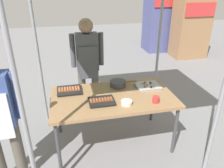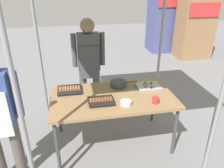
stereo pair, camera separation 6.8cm
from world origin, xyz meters
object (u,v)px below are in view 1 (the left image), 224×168
object	(u,v)px
stall_table	(113,99)
neighbor_stall_right	(191,27)
condiment_bowl	(127,103)
cooking_wok	(118,83)
tray_grilled_sausages	(101,101)
tray_pork_links	(69,90)
neighbor_stall_left	(163,19)
tray_meat_skewers	(148,86)
drink_cup_near_edge	(156,99)
vendor_woman	(88,61)

from	to	relation	value
stall_table	neighbor_stall_right	bearing A→B (deg)	47.36
condiment_bowl	neighbor_stall_right	bearing A→B (deg)	50.44
cooking_wok	stall_table	bearing A→B (deg)	-117.21
tray_grilled_sausages	tray_pork_links	bearing A→B (deg)	134.13
stall_table	tray_pork_links	bearing A→B (deg)	155.67
condiment_bowl	cooking_wok	bearing A→B (deg)	87.64
stall_table	neighbor_stall_left	world-z (taller)	neighbor_stall_left
stall_table	neighbor_stall_left	distance (m)	4.91
tray_meat_skewers	cooking_wok	bearing A→B (deg)	163.05
tray_meat_skewers	stall_table	bearing A→B (deg)	-164.95
cooking_wok	condiment_bowl	distance (m)	0.51
stall_table	drink_cup_near_edge	size ratio (longest dim) A/B	18.49
vendor_woman	tray_grilled_sausages	bearing A→B (deg)	92.68
condiment_bowl	neighbor_stall_right	world-z (taller)	neighbor_stall_right
drink_cup_near_edge	vendor_woman	world-z (taller)	vendor_woman
cooking_wok	neighbor_stall_left	bearing A→B (deg)	58.17
stall_table	drink_cup_near_edge	distance (m)	0.56
cooking_wok	neighbor_stall_left	distance (m)	4.61
stall_table	vendor_woman	distance (m)	0.91
tray_grilled_sausages	tray_pork_links	world-z (taller)	same
tray_meat_skewers	cooking_wok	world-z (taller)	cooking_wok
tray_pork_links	cooking_wok	bearing A→B (deg)	1.72
stall_table	cooking_wok	xyz separation A→B (m)	(0.14, 0.27, 0.10)
tray_pork_links	cooking_wok	distance (m)	0.69
neighbor_stall_left	cooking_wok	bearing A→B (deg)	-121.83
drink_cup_near_edge	cooking_wok	bearing A→B (deg)	121.80
tray_meat_skewers	drink_cup_near_edge	size ratio (longest dim) A/B	3.81
drink_cup_near_edge	vendor_woman	size ratio (longest dim) A/B	0.05
vendor_woman	cooking_wok	bearing A→B (deg)	122.02
stall_table	drink_cup_near_edge	world-z (taller)	drink_cup_near_edge
cooking_wok	tray_pork_links	bearing A→B (deg)	-178.28
tray_grilled_sausages	cooking_wok	xyz separation A→B (m)	(0.31, 0.41, 0.02)
drink_cup_near_edge	neighbor_stall_left	bearing A→B (deg)	64.94
condiment_bowl	vendor_woman	bearing A→B (deg)	107.32
tray_grilled_sausages	neighbor_stall_right	size ratio (longest dim) A/B	0.18
tray_grilled_sausages	drink_cup_near_edge	distance (m)	0.67
tray_meat_skewers	neighbor_stall_left	size ratio (longest dim) A/B	0.17
cooking_wok	neighbor_stall_left	size ratio (longest dim) A/B	0.20
neighbor_stall_left	stall_table	bearing A→B (deg)	-121.54
neighbor_stall_left	neighbor_stall_right	size ratio (longest dim) A/B	1.12
tray_pork_links	condiment_bowl	size ratio (longest dim) A/B	2.36
stall_table	condiment_bowl	xyz separation A→B (m)	(0.12, -0.24, 0.08)
tray_grilled_sausages	tray_meat_skewers	distance (m)	0.77
stall_table	cooking_wok	world-z (taller)	cooking_wok
stall_table	condiment_bowl	world-z (taller)	condiment_bowl
vendor_woman	neighbor_stall_left	xyz separation A→B (m)	(2.79, 3.33, 0.03)
tray_grilled_sausages	condiment_bowl	size ratio (longest dim) A/B	2.30
tray_pork_links	neighbor_stall_right	xyz separation A→B (m)	(3.62, 3.09, 0.11)
tray_pork_links	stall_table	bearing A→B (deg)	-24.33
tray_pork_links	drink_cup_near_edge	xyz separation A→B (m)	(1.03, -0.53, 0.02)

